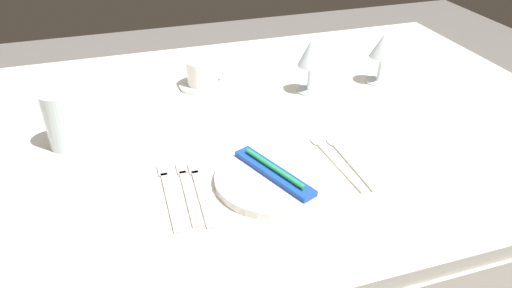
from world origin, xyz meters
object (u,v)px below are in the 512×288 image
Objects in this scene: dinner_plate at (274,179)px; fork_outer at (200,190)px; wine_glass_centre at (310,56)px; wine_glass_left at (382,49)px; toothbrush_package at (274,172)px; fork_inner at (187,189)px; drink_tumbler at (63,123)px; spoon_soup at (331,156)px; coffee_cup_left at (203,72)px; fork_salad at (168,193)px; spoon_dessert at (345,156)px.

dinner_plate reaches higher than fork_outer.
wine_glass_centre is 0.22m from wine_glass_left.
wine_glass_centre reaches higher than toothbrush_package.
wine_glass_left is (0.60, 0.35, 0.10)m from fork_outer.
fork_inner is (-0.17, 0.03, -0.02)m from toothbrush_package.
drink_tumbler reaches higher than fork_inner.
drink_tumbler is (-0.40, 0.28, 0.03)m from toothbrush_package.
fork_inner is 0.33m from spoon_soup.
coffee_cup_left reaches higher than spoon_soup.
dinner_plate is 0.49m from drink_tumbler.
fork_inner is 0.96× the size of fork_salad.
spoon_soup is at bearing -22.13° from drink_tumbler.
coffee_cup_left is (-0.04, 0.49, 0.02)m from toothbrush_package.
wine_glass_centre reaches higher than dinner_plate.
coffee_cup_left is at bearing 94.70° from dinner_plate.
fork_salad is 0.75m from wine_glass_left.
toothbrush_package is 0.21m from fork_salad.
drink_tumbler reaches higher than spoon_soup.
dinner_plate is 0.15m from fork_outer.
toothbrush_package is at bearing -8.58° from fork_inner.
dinner_plate is 0.19m from spoon_dessert.
drink_tumbler is (-0.23, 0.25, 0.06)m from fork_inner.
toothbrush_package reaches higher than spoon_soup.
coffee_cup_left is 0.83× the size of drink_tumbler.
spoon_dessert is at bearing 2.34° from fork_inner.
drink_tumbler reaches higher than dinner_plate.
fork_outer is at bearing -45.53° from drink_tumbler.
fork_salad is 0.57m from wine_glass_centre.
dinner_plate is 1.66× the size of wine_glass_left.
drink_tumbler is at bearing 127.61° from fork_salad.
coffee_cup_left is 0.51m from wine_glass_left.
wine_glass_left reaches higher than drink_tumbler.
coffee_cup_left is 0.72× the size of wine_glass_centre.
fork_outer is 1.02× the size of fork_inner.
fork_outer is 0.03m from fork_inner.
fork_outer is 0.70m from wine_glass_left.
dinner_plate is 2.19× the size of coffee_cup_left.
fork_salad is 1.02× the size of spoon_dessert.
spoon_dessert reaches higher than fork_inner.
fork_outer is at bearing -8.23° from fork_salad.
fork_outer and fork_salad have the same top height.
toothbrush_package is at bearing -85.30° from coffee_cup_left.
toothbrush_package is 0.99× the size of fork_inner.
drink_tumbler is (-0.55, 0.23, 0.06)m from spoon_soup.
drink_tumbler reaches higher than spoon_dessert.
dinner_plate reaches higher than spoon_dessert.
drink_tumbler is at bearing -149.51° from coffee_cup_left.
coffee_cup_left is at bearing 30.49° from drink_tumbler.
wine_glass_centre reaches higher than fork_outer.
wine_glass_left is 1.10× the size of drink_tumbler.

